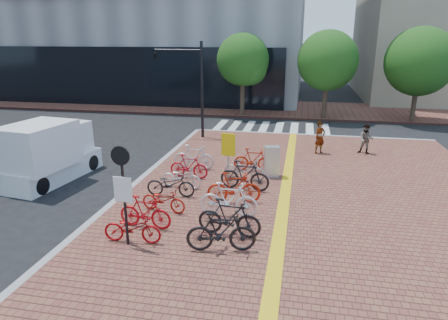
% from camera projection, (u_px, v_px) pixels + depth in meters
% --- Properties ---
extents(ground, '(120.00, 120.00, 0.00)m').
position_uv_depth(ground, '(222.00, 217.00, 13.42)').
color(ground, black).
rests_on(ground, ground).
extents(tactile_strip, '(0.40, 34.00, 0.01)m').
position_uv_depth(tactile_strip, '(268.00, 320.00, 8.32)').
color(tactile_strip, yellow).
rests_on(tactile_strip, sidewalk).
extents(kerb_west, '(0.25, 34.00, 0.15)m').
position_uv_depth(kerb_west, '(15.00, 289.00, 9.45)').
color(kerb_west, gray).
rests_on(kerb_west, ground).
extents(kerb_north, '(14.00, 0.25, 0.15)m').
position_uv_depth(kerb_north, '(310.00, 136.00, 24.08)').
color(kerb_north, gray).
rests_on(kerb_north, ground).
extents(far_sidewalk, '(70.00, 8.00, 0.15)m').
position_uv_depth(far_sidewalk, '(272.00, 109.00, 33.07)').
color(far_sidewalk, brown).
rests_on(far_sidewalk, ground).
extents(crosswalk, '(7.50, 4.00, 0.01)m').
position_uv_depth(crosswalk, '(271.00, 128.00, 26.44)').
color(crosswalk, silver).
rests_on(crosswalk, ground).
extents(street_trees, '(16.20, 4.60, 6.35)m').
position_uv_depth(street_trees, '(343.00, 62.00, 27.62)').
color(street_trees, '#38281E').
rests_on(street_trees, far_sidewalk).
extents(bike_0, '(1.71, 0.67, 0.88)m').
position_uv_depth(bike_0, '(132.00, 228.00, 11.34)').
color(bike_0, '#A00B0F').
rests_on(bike_0, sidewalk).
extents(bike_1, '(1.74, 0.62, 1.03)m').
position_uv_depth(bike_1, '(145.00, 212.00, 12.21)').
color(bike_1, red).
rests_on(bike_1, sidewalk).
extents(bike_2, '(1.65, 0.79, 0.83)m').
position_uv_depth(bike_2, '(164.00, 200.00, 13.37)').
color(bike_2, '#A7150B').
rests_on(bike_2, sidewalk).
extents(bike_3, '(1.82, 0.72, 0.94)m').
position_uv_depth(bike_3, '(171.00, 184.00, 14.64)').
color(bike_3, black).
rests_on(bike_3, sidewalk).
extents(bike_4, '(1.67, 0.69, 0.86)m').
position_uv_depth(bike_4, '(181.00, 177.00, 15.50)').
color(bike_4, silver).
rests_on(bike_4, sidewalk).
extents(bike_5, '(1.69, 0.61, 0.99)m').
position_uv_depth(bike_5, '(189.00, 166.00, 16.56)').
color(bike_5, red).
rests_on(bike_5, sidewalk).
extents(bike_6, '(1.84, 0.56, 1.10)m').
position_uv_depth(bike_6, '(194.00, 157.00, 17.69)').
color(bike_6, silver).
rests_on(bike_6, sidewalk).
extents(bike_7, '(1.98, 0.90, 1.15)m').
position_uv_depth(bike_7, '(221.00, 232.00, 10.84)').
color(bike_7, black).
rests_on(bike_7, sidewalk).
extents(bike_8, '(1.96, 0.71, 1.15)m').
position_uv_depth(bike_8, '(229.00, 218.00, 11.69)').
color(bike_8, black).
rests_on(bike_8, sidewalk).
extents(bike_9, '(1.94, 0.56, 1.17)m').
position_uv_depth(bike_9, '(229.00, 200.00, 12.95)').
color(bike_9, white).
rests_on(bike_9, sidewalk).
extents(bike_10, '(1.96, 0.88, 1.14)m').
position_uv_depth(bike_10, '(234.00, 188.00, 14.01)').
color(bike_10, '#B2200C').
rests_on(bike_10, sidewalk).
extents(bike_11, '(1.99, 0.78, 1.16)m').
position_uv_depth(bike_11, '(245.00, 175.00, 15.23)').
color(bike_11, black).
rests_on(bike_11, sidewalk).
extents(bike_12, '(1.78, 0.79, 0.91)m').
position_uv_depth(bike_12, '(244.00, 169.00, 16.35)').
color(bike_12, '#A7A7AB').
rests_on(bike_12, sidewalk).
extents(bike_13, '(1.72, 0.56, 1.02)m').
position_uv_depth(bike_13, '(253.00, 160.00, 17.39)').
color(bike_13, '#AD200C').
rests_on(bike_13, sidewalk).
extents(pedestrian_a, '(0.71, 0.68, 1.64)m').
position_uv_depth(pedestrian_a, '(320.00, 137.00, 19.96)').
color(pedestrian_a, gray).
rests_on(pedestrian_a, sidewalk).
extents(pedestrian_b, '(0.87, 0.77, 1.50)m').
position_uv_depth(pedestrian_b, '(366.00, 139.00, 19.91)').
color(pedestrian_b, '#4D5662').
rests_on(pedestrian_b, sidewalk).
extents(utility_box, '(0.69, 0.57, 1.31)m').
position_uv_depth(utility_box, '(272.00, 162.00, 16.66)').
color(utility_box, '#B2B1B6').
rests_on(utility_box, sidewalk).
extents(yellow_sign, '(0.56, 0.17, 2.07)m').
position_uv_depth(yellow_sign, '(228.00, 149.00, 15.61)').
color(yellow_sign, '#B7B7BC').
rests_on(yellow_sign, sidewalk).
extents(notice_sign, '(0.54, 0.13, 2.90)m').
position_uv_depth(notice_sign, '(123.00, 184.00, 10.81)').
color(notice_sign, black).
rests_on(notice_sign, sidewalk).
extents(traffic_light_pole, '(2.91, 1.12, 5.43)m').
position_uv_depth(traffic_light_pole, '(180.00, 72.00, 22.59)').
color(traffic_light_pole, black).
rests_on(traffic_light_pole, sidewalk).
extents(box_truck, '(2.46, 4.61, 2.54)m').
position_uv_depth(box_truck, '(48.00, 152.00, 16.58)').
color(box_truck, white).
rests_on(box_truck, ground).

